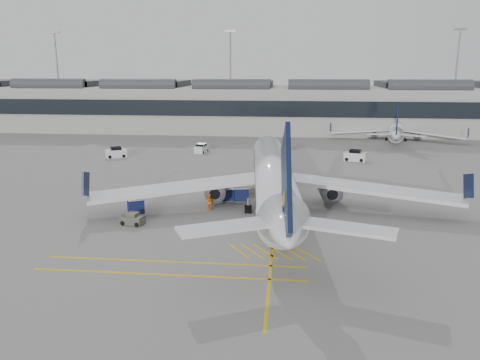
# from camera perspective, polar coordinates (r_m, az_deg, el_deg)

# --- Properties ---
(ground) EXTENTS (220.00, 220.00, 0.00)m
(ground) POSITION_cam_1_polar(r_m,az_deg,el_deg) (49.51, -7.47, -5.15)
(ground) COLOR gray
(ground) RESTS_ON ground
(terminal) EXTENTS (200.00, 20.45, 12.40)m
(terminal) POSITION_cam_1_polar(r_m,az_deg,el_deg) (118.41, 0.44, 8.97)
(terminal) COLOR #9E9E99
(terminal) RESTS_ON ground
(light_masts) EXTENTS (113.00, 0.60, 25.45)m
(light_masts) POSITION_cam_1_polar(r_m,az_deg,el_deg) (132.18, 0.30, 13.08)
(light_masts) COLOR slate
(light_masts) RESTS_ON ground
(apron_markings) EXTENTS (0.25, 60.00, 0.01)m
(apron_markings) POSITION_cam_1_polar(r_m,az_deg,el_deg) (57.79, 4.53, -2.31)
(apron_markings) COLOR gold
(apron_markings) RESTS_ON ground
(airliner_main) EXTENTS (41.49, 45.48, 12.09)m
(airliner_main) POSITION_cam_1_polar(r_m,az_deg,el_deg) (53.31, 4.10, 0.27)
(airliner_main) COLOR silver
(airliner_main) RESTS_ON ground
(airliner_far) EXTENTS (28.31, 31.26, 8.43)m
(airliner_far) POSITION_cam_1_polar(r_m,az_deg,el_deg) (109.26, 18.55, 5.93)
(airliner_far) COLOR silver
(airliner_far) RESTS_ON ground
(belt_loader) EXTENTS (4.82, 1.94, 1.94)m
(belt_loader) POSITION_cam_1_polar(r_m,az_deg,el_deg) (60.49, 1.26, -0.99)
(belt_loader) COLOR beige
(belt_loader) RESTS_ON ground
(baggage_cart_a) EXTENTS (2.09, 1.86, 1.89)m
(baggage_cart_a) POSITION_cam_1_polar(r_m,az_deg,el_deg) (56.04, 0.13, -1.71)
(baggage_cart_a) COLOR gray
(baggage_cart_a) RESTS_ON ground
(baggage_cart_b) EXTENTS (1.93, 1.75, 1.69)m
(baggage_cart_b) POSITION_cam_1_polar(r_m,az_deg,el_deg) (56.34, -1.30, -1.74)
(baggage_cart_b) COLOR gray
(baggage_cart_b) RESTS_ON ground
(baggage_cart_c) EXTENTS (2.37, 2.18, 2.04)m
(baggage_cart_c) POSITION_cam_1_polar(r_m,az_deg,el_deg) (56.26, -2.46, -1.57)
(baggage_cart_c) COLOR gray
(baggage_cart_c) RESTS_ON ground
(baggage_cart_d) EXTENTS (2.32, 2.18, 1.92)m
(baggage_cart_d) POSITION_cam_1_polar(r_m,az_deg,el_deg) (52.40, -12.59, -3.12)
(baggage_cart_d) COLOR gray
(baggage_cart_d) RESTS_ON ground
(ramp_agent_a) EXTENTS (0.75, 0.68, 1.71)m
(ramp_agent_a) POSITION_cam_1_polar(r_m,az_deg,el_deg) (56.97, 2.68, -1.63)
(ramp_agent_a) COLOR orange
(ramp_agent_a) RESTS_ON ground
(ramp_agent_b) EXTENTS (1.11, 0.99, 1.87)m
(ramp_agent_b) POSITION_cam_1_polar(r_m,az_deg,el_deg) (53.23, -3.78, -2.66)
(ramp_agent_b) COLOR orange
(ramp_agent_b) RESTS_ON ground
(pushback_tug) EXTENTS (2.51, 1.82, 1.27)m
(pushback_tug) POSITION_cam_1_polar(r_m,az_deg,el_deg) (49.58, -12.94, -4.68)
(pushback_tug) COLOR #4C4E42
(pushback_tug) RESTS_ON ground
(safety_cone_nose) EXTENTS (0.36, 0.36, 0.50)m
(safety_cone_nose) POSITION_cam_1_polar(r_m,az_deg,el_deg) (67.63, 4.24, 0.28)
(safety_cone_nose) COLOR #F24C0A
(safety_cone_nose) RESTS_ON ground
(safety_cone_engine) EXTENTS (0.37, 0.37, 0.52)m
(safety_cone_engine) POSITION_cam_1_polar(r_m,az_deg,el_deg) (53.55, 8.29, -3.43)
(safety_cone_engine) COLOR #F24C0A
(safety_cone_engine) RESTS_ON ground
(service_van_left) EXTENTS (4.05, 3.28, 1.86)m
(service_van_left) POSITION_cam_1_polar(r_m,az_deg,el_deg) (86.66, -14.87, 3.22)
(service_van_left) COLOR silver
(service_van_left) RESTS_ON ground
(service_van_mid) EXTENTS (2.33, 3.62, 1.72)m
(service_van_mid) POSITION_cam_1_polar(r_m,az_deg,el_deg) (88.76, -4.72, 3.84)
(service_van_mid) COLOR silver
(service_van_mid) RESTS_ON ground
(service_van_right) EXTENTS (4.10, 2.89, 1.91)m
(service_van_right) POSITION_cam_1_polar(r_m,az_deg,el_deg) (83.16, 13.85, 2.87)
(service_van_right) COLOR silver
(service_van_right) RESTS_ON ground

